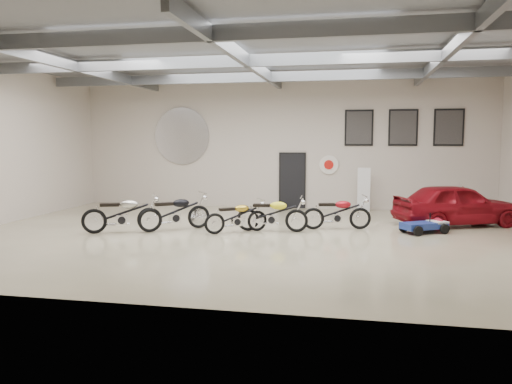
% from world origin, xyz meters
% --- Properties ---
extents(floor, '(16.00, 12.00, 0.01)m').
position_xyz_m(floor, '(0.00, 0.00, 0.00)').
color(floor, '#B7AC8C').
rests_on(floor, ground).
extents(ceiling, '(16.00, 12.00, 0.01)m').
position_xyz_m(ceiling, '(0.00, 0.00, 5.00)').
color(ceiling, gray).
rests_on(ceiling, back_wall).
extents(back_wall, '(16.00, 0.02, 5.00)m').
position_xyz_m(back_wall, '(0.00, 6.00, 2.50)').
color(back_wall, beige).
rests_on(back_wall, floor).
extents(ceiling_beams, '(15.80, 11.80, 0.32)m').
position_xyz_m(ceiling_beams, '(0.00, 0.00, 4.75)').
color(ceiling_beams, slate).
rests_on(ceiling_beams, ceiling).
extents(door, '(0.92, 0.08, 2.10)m').
position_xyz_m(door, '(0.50, 5.95, 1.05)').
color(door, black).
rests_on(door, back_wall).
extents(logo_plaque, '(2.30, 0.06, 1.16)m').
position_xyz_m(logo_plaque, '(-4.00, 5.95, 2.80)').
color(logo_plaque, silver).
rests_on(logo_plaque, back_wall).
extents(poster_left, '(1.05, 0.08, 1.35)m').
position_xyz_m(poster_left, '(3.00, 5.96, 3.10)').
color(poster_left, black).
rests_on(poster_left, back_wall).
extents(poster_mid, '(1.05, 0.08, 1.35)m').
position_xyz_m(poster_mid, '(4.60, 5.96, 3.10)').
color(poster_mid, black).
rests_on(poster_mid, back_wall).
extents(poster_right, '(1.05, 0.08, 1.35)m').
position_xyz_m(poster_right, '(6.20, 5.96, 3.10)').
color(poster_right, black).
rests_on(poster_right, back_wall).
extents(oil_sign, '(0.72, 0.10, 0.72)m').
position_xyz_m(oil_sign, '(1.90, 5.95, 1.70)').
color(oil_sign, white).
rests_on(oil_sign, back_wall).
extents(banner_stand, '(0.47, 0.21, 1.70)m').
position_xyz_m(banner_stand, '(3.22, 5.50, 0.85)').
color(banner_stand, white).
rests_on(banner_stand, floor).
extents(motorcycle_silver, '(2.30, 1.43, 1.14)m').
position_xyz_m(motorcycle_silver, '(-3.61, -0.25, 0.57)').
color(motorcycle_silver, silver).
rests_on(motorcycle_silver, floor).
extents(motorcycle_black, '(2.08, 1.84, 1.11)m').
position_xyz_m(motorcycle_black, '(-2.28, 0.44, 0.55)').
color(motorcycle_black, silver).
rests_on(motorcycle_black, floor).
extents(motorcycle_gold, '(1.86, 1.51, 0.96)m').
position_xyz_m(motorcycle_gold, '(-0.42, 0.41, 0.48)').
color(motorcycle_gold, silver).
rests_on(motorcycle_gold, floor).
extents(motorcycle_yellow, '(2.07, 0.74, 1.06)m').
position_xyz_m(motorcycle_yellow, '(0.55, 0.80, 0.53)').
color(motorcycle_yellow, silver).
rests_on(motorcycle_yellow, floor).
extents(motorcycle_red, '(2.08, 1.04, 1.04)m').
position_xyz_m(motorcycle_red, '(2.38, 1.51, 0.52)').
color(motorcycle_red, silver).
rests_on(motorcycle_red, floor).
extents(go_kart, '(1.75, 1.47, 0.58)m').
position_xyz_m(go_kart, '(4.97, 1.46, 0.29)').
color(go_kart, navy).
rests_on(go_kart, floor).
extents(vintage_car, '(2.86, 4.16, 1.31)m').
position_xyz_m(vintage_car, '(6.00, 2.92, 0.66)').
color(vintage_car, maroon).
rests_on(vintage_car, floor).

